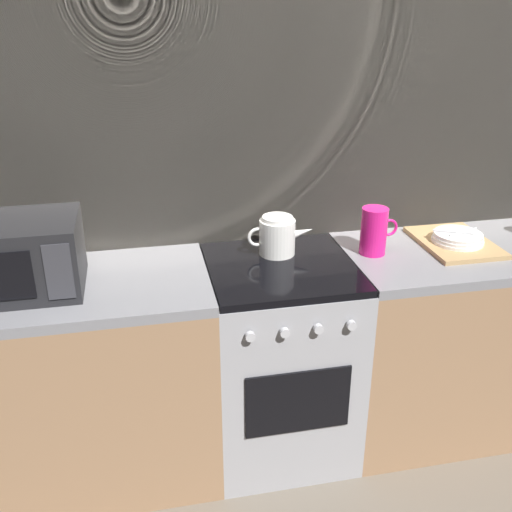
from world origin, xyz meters
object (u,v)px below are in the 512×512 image
Objects in this scene: stove_unit at (279,359)px; pitcher at (374,231)px; kettle at (278,236)px; microwave at (16,256)px; dish_pile at (456,240)px.

pitcher is (0.41, 0.04, 0.55)m from stove_unit.
pitcher reaches higher than stove_unit.
kettle is at bearing 169.10° from pitcher.
microwave is (-1.00, -0.01, 0.59)m from stove_unit.
stove_unit is 1.16m from microwave.
kettle reaches higher than stove_unit.
microwave is at bearing -172.85° from kettle.
kettle is 0.40m from pitcher.
stove_unit is 0.69m from pitcher.
kettle is (1.01, 0.13, -0.05)m from microwave.
kettle is at bearing 84.25° from stove_unit.
stove_unit is 2.25× the size of dish_pile.
kettle is (0.01, 0.12, 0.53)m from stove_unit.
kettle is at bearing 174.75° from dish_pile.
microwave is 1.62× the size of kettle.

